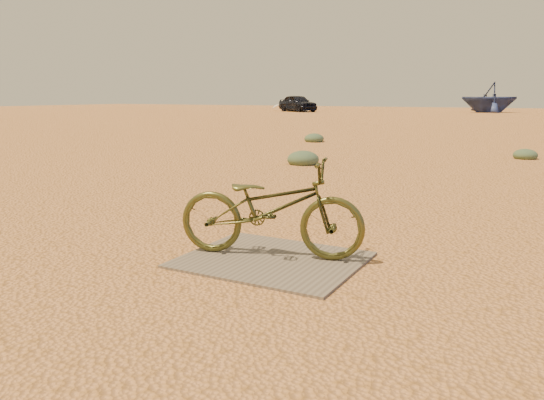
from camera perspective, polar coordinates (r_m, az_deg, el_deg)
The scene contains 9 objects.
ground at distance 4.52m, azimuth -0.86°, elevation -7.00°, with size 120.00×120.00×0.00m, color #D78A4C.
plywood_board at distance 4.62m, azimuth 0.00°, elevation -6.44°, with size 1.49×1.24×0.02m, color #6E614B.
bicycle at distance 4.60m, azimuth -0.15°, elevation -0.84°, with size 0.57×1.64×0.86m, color #44441B.
car at distance 46.17m, azimuth 2.77°, elevation 10.37°, with size 1.69×4.19×1.43m, color black.
boat_near_left at distance 48.19m, azimuth 2.69°, elevation 10.25°, with size 4.03×5.64×1.17m, color white.
boat_far_left at distance 47.27m, azimuth 22.35°, elevation 10.19°, with size 4.02×4.66×2.45m, color navy.
kale_a at distance 11.04m, azimuth 3.36°, elevation 3.87°, with size 0.66×0.66×0.36m, color #506543.
kale_b at distance 13.27m, azimuth 25.56°, elevation 4.03°, with size 0.52×0.52×0.29m, color #506543.
kale_c at distance 16.40m, azimuth 4.54°, elevation 6.26°, with size 0.60×0.60×0.33m, color #506543.
Camera 1 is at (2.10, -3.74, 1.42)m, focal length 35.00 mm.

